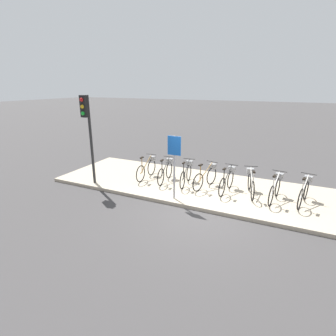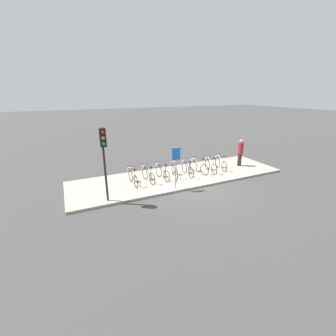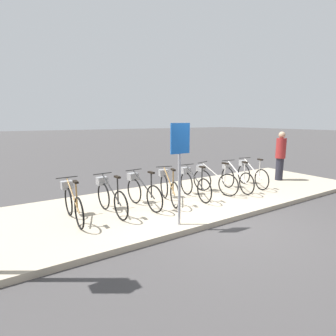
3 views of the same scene
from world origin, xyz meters
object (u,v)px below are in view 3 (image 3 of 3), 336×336
(parked_bicycle_6, at_px, (235,177))
(sign_post, at_px, (180,157))
(parked_bicycle_5, at_px, (212,179))
(parked_bicycle_7, at_px, (251,173))
(parked_bicycle_2, at_px, (142,190))
(parked_bicycle_4, at_px, (193,183))
(pedestrian, at_px, (280,155))
(parked_bicycle_1, at_px, (110,195))
(parked_bicycle_3, at_px, (168,186))
(parked_bicycle_0, at_px, (72,201))

(parked_bicycle_6, relative_size, sign_post, 0.74)
(parked_bicycle_5, height_order, parked_bicycle_7, same)
(parked_bicycle_2, relative_size, parked_bicycle_4, 1.00)
(parked_bicycle_7, relative_size, sign_post, 0.73)
(parked_bicycle_6, bearing_deg, pedestrian, 3.44)
(parked_bicycle_1, bearing_deg, parked_bicycle_5, 1.06)
(parked_bicycle_2, bearing_deg, parked_bicycle_7, -0.32)
(parked_bicycle_4, relative_size, parked_bicycle_5, 1.03)
(parked_bicycle_1, xyz_separation_m, sign_post, (0.98, -1.42, 1.00))
(parked_bicycle_3, xyz_separation_m, sign_post, (-0.64, -1.46, 1.00))
(parked_bicycle_0, distance_m, parked_bicycle_1, 0.84)
(parked_bicycle_2, relative_size, parked_bicycle_3, 1.02)
(parked_bicycle_3, relative_size, parked_bicycle_4, 0.98)
(parked_bicycle_1, relative_size, parked_bicycle_4, 1.00)
(parked_bicycle_3, bearing_deg, sign_post, -113.80)
(parked_bicycle_7, bearing_deg, parked_bicycle_3, 179.54)
(parked_bicycle_7, relative_size, pedestrian, 0.88)
(parked_bicycle_4, xyz_separation_m, sign_post, (-1.42, -1.39, 1.00))
(parked_bicycle_3, bearing_deg, parked_bicycle_0, -179.28)
(parked_bicycle_0, xyz_separation_m, pedestrian, (7.23, 0.04, 0.49))
(parked_bicycle_6, bearing_deg, parked_bicycle_7, 7.19)
(parked_bicycle_5, bearing_deg, parked_bicycle_0, -179.30)
(pedestrian, bearing_deg, parked_bicycle_1, -179.51)
(parked_bicycle_0, xyz_separation_m, parked_bicycle_5, (4.02, 0.05, 0.00))
(parked_bicycle_2, distance_m, pedestrian, 5.57)
(parked_bicycle_6, bearing_deg, parked_bicycle_3, 176.80)
(parked_bicycle_7, bearing_deg, sign_post, -159.52)
(parked_bicycle_2, relative_size, parked_bicycle_5, 1.03)
(parked_bicycle_3, xyz_separation_m, parked_bicycle_6, (2.35, -0.13, 0.00))
(parked_bicycle_0, bearing_deg, parked_bicycle_1, -0.67)
(parked_bicycle_2, bearing_deg, sign_post, -84.65)
(parked_bicycle_5, xyz_separation_m, parked_bicycle_6, (0.79, -0.15, 0.00))
(parked_bicycle_5, bearing_deg, pedestrian, -0.08)
(parked_bicycle_3, bearing_deg, parked_bicycle_5, 0.67)
(parked_bicycle_3, height_order, pedestrian, pedestrian)
(parked_bicycle_7, bearing_deg, pedestrian, 1.44)
(parked_bicycle_3, bearing_deg, parked_bicycle_7, -0.46)
(parked_bicycle_6, distance_m, sign_post, 3.43)
(parked_bicycle_2, distance_m, parked_bicycle_5, 2.34)
(parked_bicycle_2, bearing_deg, pedestrian, 0.18)
(pedestrian, relative_size, sign_post, 0.83)
(parked_bicycle_7, bearing_deg, parked_bicycle_1, -179.82)
(parked_bicycle_4, distance_m, pedestrian, 4.02)
(parked_bicycle_5, relative_size, parked_bicycle_6, 0.98)
(parked_bicycle_5, height_order, sign_post, sign_post)
(parked_bicycle_1, relative_size, parked_bicycle_3, 1.03)
(parked_bicycle_3, bearing_deg, parked_bicycle_4, -5.14)
(parked_bicycle_1, distance_m, parked_bicycle_4, 2.40)
(parked_bicycle_2, xyz_separation_m, parked_bicycle_5, (2.34, 0.02, 0.00))
(parked_bicycle_2, height_order, parked_bicycle_4, same)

